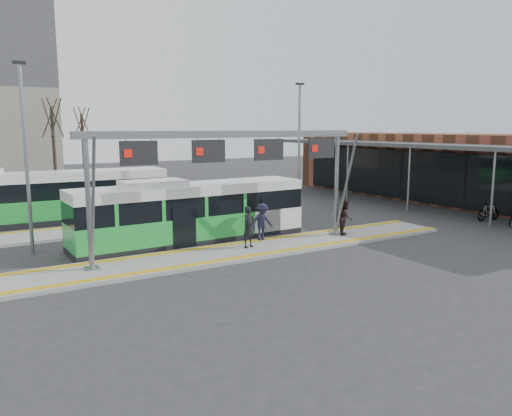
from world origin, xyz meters
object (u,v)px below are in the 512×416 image
Objects in this scene: gantry at (233,155)px; passenger_c at (262,222)px; passenger_a at (249,227)px; passenger_b at (346,217)px; hero_bus at (191,213)px.

gantry reaches higher than passenger_c.
gantry is at bearing 156.37° from passenger_a.
passenger_b is at bearing -19.77° from passenger_a.
passenger_a is 1.05× the size of passenger_c.
gantry reaches higher than passenger_a.
hero_bus reaches higher than passenger_b.
passenger_b is (6.24, -0.25, -3.26)m from gantry.
passenger_a reaches higher than passenger_b.
passenger_c is (-4.26, 1.10, -0.00)m from passenger_b.
passenger_c is at bearing -34.95° from hero_bus.
passenger_c is at bearing 23.10° from gantry.
hero_bus is 6.14× the size of passenger_a.
gantry is 3.30m from passenger_a.
gantry is 7.31× the size of passenger_c.
passenger_b is 4.40m from passenger_c.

